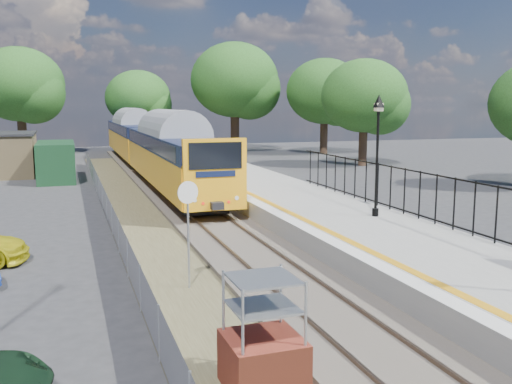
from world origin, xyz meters
name	(u,v)px	position (x,y,z in m)	size (l,w,h in m)	color
ground	(311,306)	(0.00, 0.00, 0.00)	(120.00, 120.00, 0.00)	#2D2D30
track_bed	(206,227)	(-0.47, 9.67, 0.09)	(5.90, 80.00, 0.29)	#473F38
platform	(326,219)	(4.20, 8.00, 0.45)	(5.00, 70.00, 0.90)	gray
platform_edge	(279,212)	(2.14, 8.00, 0.90)	(0.90, 70.00, 0.01)	silver
victorian_lamp_north	(378,127)	(5.30, 6.00, 4.30)	(0.44, 0.44, 4.60)	black
palisade_fence	(469,207)	(6.55, 2.24, 1.84)	(0.12, 26.00, 2.00)	black
wire_fence	(108,211)	(-4.20, 12.00, 0.60)	(0.06, 52.00, 1.20)	#999EA3
tree_line	(144,89)	(1.40, 42.00, 6.61)	(56.80, 43.80, 11.88)	#332319
train	(148,142)	(0.00, 30.28, 2.34)	(2.82, 40.83, 3.51)	#F6A515
brick_plinth	(263,337)	(-2.62, -3.78, 1.03)	(1.36, 1.36, 2.15)	maroon
speed_sign	(188,215)	(-2.72, 2.21, 2.12)	(0.60, 0.20, 3.07)	#999EA3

